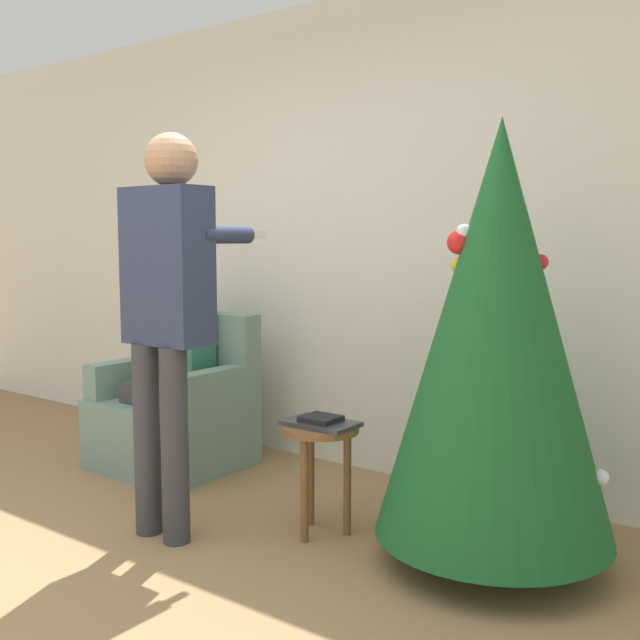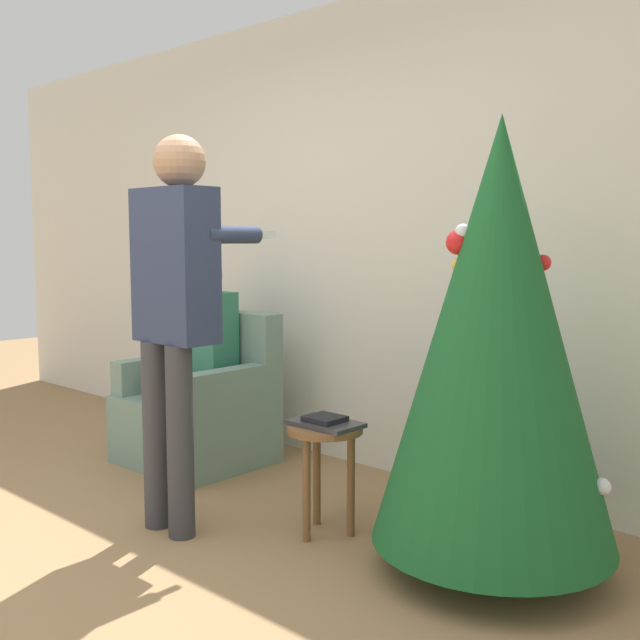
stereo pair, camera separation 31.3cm
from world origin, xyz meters
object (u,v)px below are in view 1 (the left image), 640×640
at_px(christmas_tree, 497,331).
at_px(person_seated, 173,354).
at_px(person_standing, 167,296).
at_px(side_stool, 321,447).
at_px(armchair, 178,413).

xyz_separation_m(christmas_tree, person_seated, (-2.07, 0.15, -0.30)).
relative_size(person_standing, side_stool, 3.58).
relative_size(person_seated, person_standing, 0.68).
relative_size(christmas_tree, side_stool, 3.61).
height_order(christmas_tree, person_standing, christmas_tree).
relative_size(christmas_tree, armchair, 2.02).
xyz_separation_m(armchair, person_seated, (0.00, -0.03, 0.36)).
xyz_separation_m(person_standing, side_stool, (0.55, 0.40, -0.69)).
bearing_deg(christmas_tree, armchair, 175.14).
relative_size(person_seated, side_stool, 2.44).
height_order(person_seated, side_stool, person_seated).
height_order(armchair, person_seated, person_seated).
distance_m(christmas_tree, person_standing, 1.43).
xyz_separation_m(person_seated, person_standing, (0.77, -0.72, 0.42)).
bearing_deg(side_stool, armchair, 165.41).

